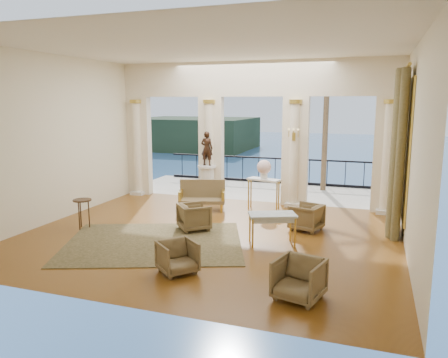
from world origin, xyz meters
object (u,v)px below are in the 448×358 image
at_px(armchair_c, 306,216).
at_px(settee, 202,195).
at_px(pedestal, 207,184).
at_px(side_table, 82,204).
at_px(game_table, 272,217).
at_px(console_table, 264,184).
at_px(armchair_d, 194,216).
at_px(statue, 207,149).
at_px(armchair_a, 177,256).
at_px(armchair_b, 299,277).

xyz_separation_m(armchair_c, settee, (-3.30, 1.08, 0.08)).
xyz_separation_m(settee, pedestal, (-0.31, 1.20, 0.12)).
distance_m(settee, side_table, 3.58).
bearing_deg(armchair_c, pedestal, -105.36).
distance_m(game_table, side_table, 4.93).
height_order(console_table, side_table, console_table).
height_order(settee, game_table, settee).
bearing_deg(game_table, armchair_d, 144.35).
xyz_separation_m(armchair_c, armchair_d, (-2.71, -0.92, 0.00)).
height_order(statue, side_table, statue).
bearing_deg(game_table, settee, 114.57).
distance_m(armchair_a, side_table, 4.08).
bearing_deg(armchair_d, game_table, -143.13).
distance_m(armchair_a, pedestal, 6.17).
relative_size(console_table, side_table, 1.38).
relative_size(armchair_a, game_table, 0.57).
bearing_deg(armchair_b, pedestal, 137.08).
bearing_deg(game_table, armchair_a, -143.72).
distance_m(armchair_c, console_table, 2.45).
relative_size(armchair_d, console_table, 0.71).
height_order(statue, console_table, statue).
bearing_deg(statue, armchair_c, 147.69).
bearing_deg(console_table, armchair_a, -78.05).
distance_m(settee, statue, 1.79).
bearing_deg(side_table, console_table, 42.32).
height_order(pedestal, statue, statue).
distance_m(settee, pedestal, 1.24).
bearing_deg(armchair_d, pedestal, -25.15).
xyz_separation_m(armchair_c, game_table, (-0.57, -1.39, 0.28)).
bearing_deg(armchair_a, console_table, 37.42).
bearing_deg(game_table, console_table, 84.05).
height_order(armchair_a, side_table, side_table).
bearing_deg(armchair_c, game_table, -5.56).
height_order(settee, pedestal, pedestal).
relative_size(armchair_a, settee, 0.46).
xyz_separation_m(armchair_b, armchair_d, (-3.20, 3.11, -0.00)).
xyz_separation_m(armchair_c, pedestal, (-3.61, 2.28, 0.20)).
bearing_deg(settee, armchair_a, -90.71).
bearing_deg(settee, side_table, -145.00).
bearing_deg(armchair_c, statue, -105.36).
distance_m(armchair_b, side_table, 6.40).
bearing_deg(armchair_b, side_table, 173.16).
relative_size(armchair_c, armchair_d, 0.99).
bearing_deg(pedestal, armchair_c, -32.26).
bearing_deg(console_table, armchair_c, -33.81).
xyz_separation_m(armchair_a, pedestal, (-1.70, 5.93, 0.23)).
xyz_separation_m(game_table, pedestal, (-3.03, 3.66, -0.08)).
bearing_deg(armchair_c, armchair_d, -54.40).
bearing_deg(game_table, side_table, 160.83).
height_order(armchair_c, settee, settee).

